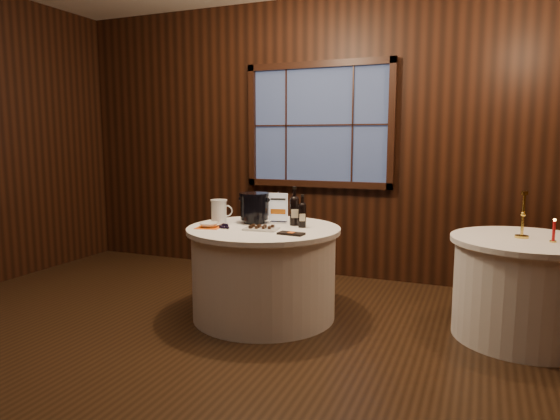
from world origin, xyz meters
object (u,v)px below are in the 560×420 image
at_px(brass_candlestick, 523,221).
at_px(sign_stand, 278,213).
at_px(main_table, 264,272).
at_px(ice_bucket, 254,207).
at_px(chocolate_box, 291,234).
at_px(red_candle, 554,233).
at_px(side_table, 524,288).
at_px(cracker_bowl, 209,225).
at_px(glass_pitcher, 219,211).
at_px(port_bottle_left, 294,209).
at_px(port_bottle_right, 302,213).
at_px(chocolate_plate, 261,228).
at_px(grape_bunch, 226,226).

bearing_deg(brass_candlestick, sign_stand, -177.59).
relative_size(main_table, sign_stand, 4.66).
bearing_deg(ice_bucket, chocolate_box, -37.92).
bearing_deg(red_candle, side_table, 151.95).
height_order(sign_stand, chocolate_box, sign_stand).
xyz_separation_m(cracker_bowl, brass_candlestick, (2.38, 0.50, 0.10)).
relative_size(ice_bucket, chocolate_box, 1.32).
relative_size(side_table, cracker_bowl, 7.17).
bearing_deg(chocolate_box, cracker_bowl, -177.77).
xyz_separation_m(ice_bucket, glass_pitcher, (-0.28, -0.13, -0.03)).
distance_m(port_bottle_left, port_bottle_right, 0.12).
relative_size(main_table, side_table, 1.19).
height_order(port_bottle_left, brass_candlestick, brass_candlestick).
bearing_deg(chocolate_box, main_table, 150.97).
distance_m(chocolate_box, cracker_bowl, 0.75).
height_order(sign_stand, red_candle, sign_stand).
height_order(port_bottle_left, glass_pitcher, port_bottle_left).
bearing_deg(red_candle, chocolate_plate, -170.90).
relative_size(main_table, grape_bunch, 7.78).
bearing_deg(red_candle, cracker_bowl, -171.09).
distance_m(main_table, cracker_bowl, 0.61).
bearing_deg(chocolate_box, port_bottle_right, 100.49).
bearing_deg(cracker_bowl, side_table, 11.45).
bearing_deg(sign_stand, ice_bucket, -170.17).
height_order(main_table, port_bottle_right, port_bottle_right).
xyz_separation_m(glass_pitcher, brass_candlestick, (2.40, 0.28, 0.02)).
bearing_deg(chocolate_plate, brass_candlestick, 12.71).
distance_m(port_bottle_left, red_candle, 1.96).
bearing_deg(port_bottle_left, side_table, -20.66).
height_order(sign_stand, ice_bucket, sign_stand).
height_order(main_table, red_candle, red_candle).
xyz_separation_m(chocolate_box, brass_candlestick, (1.63, 0.54, 0.12)).
relative_size(port_bottle_left, port_bottle_right, 1.21).
bearing_deg(port_bottle_right, chocolate_plate, -161.79).
xyz_separation_m(cracker_bowl, red_candle, (2.57, 0.40, 0.05)).
relative_size(side_table, glass_pitcher, 5.19).
bearing_deg(port_bottle_right, grape_bunch, -177.74).
bearing_deg(brass_candlestick, cracker_bowl, -168.16).
bearing_deg(glass_pitcher, cracker_bowl, -107.00).
distance_m(main_table, glass_pitcher, 0.66).
distance_m(sign_stand, brass_candlestick, 1.93).
relative_size(side_table, brass_candlestick, 3.10).
bearing_deg(port_bottle_left, main_table, -163.36).
bearing_deg(grape_bunch, ice_bucket, 71.23).
height_order(ice_bucket, red_candle, ice_bucket).
bearing_deg(main_table, glass_pitcher, 175.93).
xyz_separation_m(main_table, sign_stand, (0.04, 0.23, 0.48)).
bearing_deg(port_bottle_right, side_table, -17.05).
bearing_deg(brass_candlestick, chocolate_box, -161.83).
relative_size(sign_stand, ice_bucket, 1.04).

